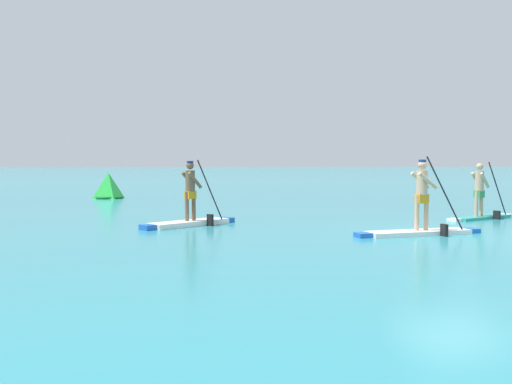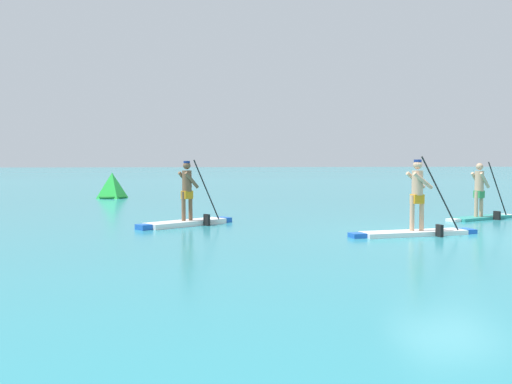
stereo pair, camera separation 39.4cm
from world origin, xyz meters
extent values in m
plane|color=teal|center=(0.00, 0.00, 0.00)|extent=(440.00, 440.00, 0.00)
cube|color=white|center=(-5.88, 3.47, 0.07)|extent=(2.37, 1.76, 0.14)
cube|color=blue|center=(-4.73, 4.15, 0.07)|extent=(0.49, 0.54, 0.14)
cube|color=blue|center=(-7.02, 2.79, 0.07)|extent=(0.45, 0.48, 0.14)
cylinder|color=brown|center=(-5.74, 3.55, 0.54)|extent=(0.11, 0.11, 0.80)
cylinder|color=brown|center=(-5.94, 3.43, 0.54)|extent=(0.11, 0.11, 0.80)
cube|color=orange|center=(-5.84, 3.49, 0.84)|extent=(0.34, 0.32, 0.22)
cylinder|color=brown|center=(-5.84, 3.49, 1.22)|extent=(0.26, 0.26, 0.57)
sphere|color=brown|center=(-5.84, 3.49, 1.64)|extent=(0.21, 0.21, 0.21)
cylinder|color=navy|center=(-5.84, 3.49, 1.74)|extent=(0.18, 0.18, 0.06)
cylinder|color=brown|center=(-5.87, 3.65, 1.25)|extent=(0.43, 0.31, 0.49)
cylinder|color=brown|center=(-5.72, 3.39, 1.25)|extent=(0.43, 0.31, 0.49)
cylinder|color=black|center=(-5.32, 3.31, 0.97)|extent=(0.77, 0.49, 1.67)
cube|color=black|center=(-5.32, 3.31, 0.16)|extent=(0.17, 0.21, 0.32)
cube|color=white|center=(-0.80, 0.26, 0.05)|extent=(2.64, 0.74, 0.11)
cube|color=blue|center=(0.66, 0.35, 0.05)|extent=(0.35, 0.43, 0.11)
cube|color=blue|center=(-2.27, 0.18, 0.05)|extent=(0.35, 0.37, 0.11)
cylinder|color=tan|center=(-0.59, 0.27, 0.53)|extent=(0.11, 0.11, 0.85)
cylinder|color=tan|center=(-0.85, 0.26, 0.53)|extent=(0.11, 0.11, 0.85)
cube|color=orange|center=(-0.72, 0.27, 0.86)|extent=(0.27, 0.23, 0.22)
cylinder|color=tan|center=(-0.72, 0.27, 1.24)|extent=(0.26, 0.26, 0.58)
sphere|color=tan|center=(-0.72, 0.27, 1.67)|extent=(0.21, 0.21, 0.21)
cylinder|color=navy|center=(-0.72, 0.27, 1.76)|extent=(0.18, 0.18, 0.06)
cylinder|color=tan|center=(-0.68, 0.42, 1.30)|extent=(0.52, 0.12, 0.42)
cylinder|color=tan|center=(-0.66, 0.12, 1.30)|extent=(0.52, 0.12, 0.42)
cylinder|color=black|center=(-0.35, -0.11, 1.00)|extent=(1.03, 0.10, 1.74)
cube|color=black|center=(-0.35, -0.11, 0.13)|extent=(0.09, 0.20, 0.32)
cube|color=teal|center=(3.08, 3.17, 0.04)|extent=(2.38, 1.32, 0.08)
cube|color=white|center=(4.31, 3.61, 0.04)|extent=(0.41, 0.47, 0.08)
cube|color=white|center=(1.85, 2.73, 0.04)|extent=(0.39, 0.42, 0.08)
cylinder|color=tan|center=(3.08, 3.17, 0.47)|extent=(0.11, 0.11, 0.77)
cylinder|color=tan|center=(2.85, 3.09, 0.47)|extent=(0.11, 0.11, 0.77)
cube|color=#338C4C|center=(2.97, 3.13, 0.77)|extent=(0.32, 0.29, 0.22)
cylinder|color=tan|center=(2.97, 3.13, 1.16)|extent=(0.26, 0.26, 0.61)
sphere|color=tan|center=(2.97, 3.13, 1.61)|extent=(0.21, 0.21, 0.21)
cylinder|color=tan|center=(2.96, 3.29, 1.20)|extent=(0.44, 0.23, 0.51)
cylinder|color=tan|center=(3.06, 3.00, 1.20)|extent=(0.44, 0.23, 0.51)
cylinder|color=black|center=(3.42, 2.89, 0.93)|extent=(0.94, 0.38, 1.64)
cube|color=black|center=(3.42, 2.89, 0.10)|extent=(0.14, 0.22, 0.32)
pyramid|color=green|center=(-8.27, 15.93, 0.63)|extent=(1.43, 1.43, 1.25)
torus|color=#167226|center=(-8.27, 15.93, 0.06)|extent=(1.37, 1.37, 0.12)
camera|label=1|loc=(-7.66, -11.23, 1.71)|focal=37.94mm
camera|label=2|loc=(-7.27, -11.32, 1.71)|focal=37.94mm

